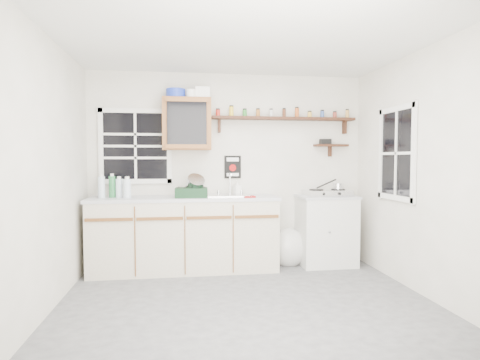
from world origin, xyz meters
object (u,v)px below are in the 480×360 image
Objects in this scene: main_cabinet at (185,234)px; upper_cabinet at (187,124)px; spice_shelf at (283,118)px; hotplate at (327,193)px; right_cabinet at (326,230)px; dish_rack at (193,190)px.

main_cabinet is 3.55× the size of upper_cabinet.
spice_shelf is 3.11× the size of hotplate.
upper_cabinet is at bearing 176.24° from right_cabinet.
dish_rack reaches higher than hotplate.
spice_shelf is 1.14m from hotplate.
dish_rack is (-1.20, -0.28, -0.91)m from spice_shelf.
upper_cabinet is 1.06× the size of hotplate.
right_cabinet is at bearing 100.19° from hotplate.
upper_cabinet is 1.63× the size of dish_rack.
main_cabinet is 2.54× the size of right_cabinet.
main_cabinet is at bearing -170.67° from spice_shelf.
spice_shelf is at bearing 9.33° from main_cabinet.
upper_cabinet reaches higher than dish_rack.
upper_cabinet is 2.01m from hotplate.
spice_shelf is at bearing 160.76° from right_cabinet.
hotplate is (1.74, 0.07, -0.06)m from dish_rack.
right_cabinet is (1.83, 0.03, -0.01)m from main_cabinet.
dish_rack is (-1.74, -0.09, 0.56)m from right_cabinet.
upper_cabinet is (-1.80, 0.12, 1.37)m from right_cabinet.
upper_cabinet is 0.84m from dish_rack.
dish_rack is at bearing 177.90° from hotplate.
main_cabinet is 3.76× the size of hotplate.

